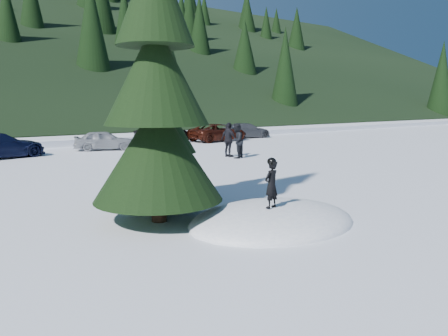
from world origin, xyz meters
TOP-DOWN VIEW (x-y plane):
  - ground at (0.00, 0.00)m, footprint 200.00×200.00m
  - snow_mound at (0.00, 0.00)m, footprint 4.48×3.52m
  - spruce_tall at (-2.20, 1.80)m, footprint 3.20×3.20m
  - spruce_short at (-1.20, 3.20)m, footprint 2.20×2.20m
  - child_skier at (-0.32, -0.28)m, footprint 0.46×0.34m
  - adult_0 at (7.19, 10.50)m, footprint 1.14×1.06m
  - adult_1 at (7.17, 11.17)m, footprint 0.59×1.15m
  - car_4 at (3.04, 18.62)m, footprint 3.93×2.74m
  - car_5 at (8.08, 20.27)m, footprint 4.57×2.79m
  - car_6 at (12.52, 19.54)m, footprint 5.00×2.64m
  - car_7 at (16.26, 20.60)m, footprint 4.46×2.12m

SIDE VIEW (x-z plane):
  - ground at x=0.00m, z-range 0.00..0.00m
  - snow_mound at x=0.00m, z-range -0.48..0.48m
  - car_4 at x=3.04m, z-range 0.00..1.24m
  - car_7 at x=16.26m, z-range 0.00..1.26m
  - car_6 at x=12.52m, z-range 0.00..1.34m
  - car_5 at x=8.08m, z-range 0.00..1.42m
  - adult_0 at x=7.19m, z-range 0.00..1.87m
  - adult_1 at x=7.17m, z-range 0.00..1.89m
  - child_skier at x=-0.32m, z-range 0.48..1.61m
  - spruce_short at x=-1.20m, z-range -0.58..4.79m
  - spruce_tall at x=-2.20m, z-range -0.98..7.62m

